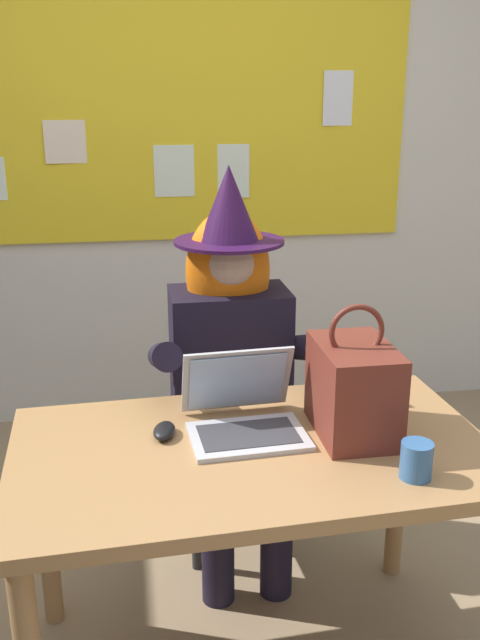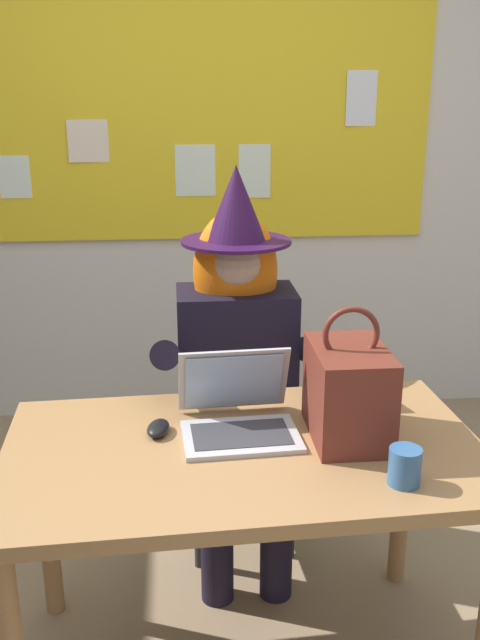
% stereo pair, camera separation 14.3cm
% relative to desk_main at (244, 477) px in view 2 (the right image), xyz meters
% --- Properties ---
extents(wall_back_bulletin, '(6.14, 2.04, 2.88)m').
position_rel_desk_main_xyz_m(wall_back_bulletin, '(-0.12, 1.85, 0.81)').
color(wall_back_bulletin, silver).
rests_on(wall_back_bulletin, ground).
extents(desk_main, '(1.34, 0.81, 0.73)m').
position_rel_desk_main_xyz_m(desk_main, '(0.00, 0.00, 0.00)').
color(desk_main, '#A37547').
rests_on(desk_main, ground).
extents(chair_at_desk, '(0.45, 0.45, 0.92)m').
position_rel_desk_main_xyz_m(chair_at_desk, '(0.03, 0.74, -0.12)').
color(chair_at_desk, '#2D3347').
rests_on(chair_at_desk, ground).
extents(person_costumed, '(0.59, 0.65, 1.42)m').
position_rel_desk_main_xyz_m(person_costumed, '(0.04, 0.61, 0.16)').
color(person_costumed, black).
rests_on(person_costumed, ground).
extents(laptop, '(0.34, 0.33, 0.22)m').
position_rel_desk_main_xyz_m(laptop, '(-0.01, 0.10, 0.14)').
color(laptop, '#B7B7BC').
rests_on(laptop, desk_main).
extents(computer_mouse, '(0.08, 0.11, 0.03)m').
position_rel_desk_main_xyz_m(computer_mouse, '(-0.23, 0.09, 0.11)').
color(computer_mouse, black).
rests_on(computer_mouse, desk_main).
extents(handbag, '(0.20, 0.30, 0.38)m').
position_rel_desk_main_xyz_m(handbag, '(0.29, 0.04, 0.23)').
color(handbag, maroon).
rests_on(handbag, desk_main).
extents(coffee_mug, '(0.08, 0.08, 0.09)m').
position_rel_desk_main_xyz_m(coffee_mug, '(0.37, -0.23, 0.14)').
color(coffee_mug, '#336099').
rests_on(coffee_mug, desk_main).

